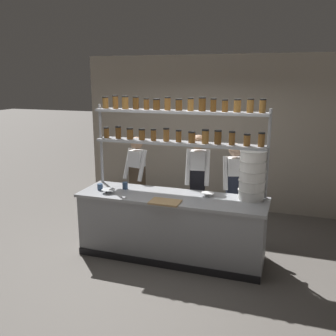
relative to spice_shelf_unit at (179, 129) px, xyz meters
The scene contains 13 objects.
ground_plane 1.85m from the spice_shelf_unit, 91.60° to the right, with size 40.00×40.00×0.00m, color #5B5651.
back_wall 2.09m from the spice_shelf_unit, 90.26° to the left, with size 5.06×0.12×2.95m, color #9E9384.
prep_counter 1.40m from the spice_shelf_unit, 91.59° to the right, with size 2.66×0.76×0.92m.
spice_shelf_unit is the anchor object (origin of this frame).
chef_left 1.32m from the spice_shelf_unit, 153.35° to the left, with size 0.40×0.32×1.60m.
chef_center 0.91m from the spice_shelf_unit, 52.14° to the left, with size 0.39×0.32×1.70m.
chef_right 1.27m from the spice_shelf_unit, 30.74° to the left, with size 0.41×0.35×1.58m.
container_stack 1.21m from the spice_shelf_unit, ahead, with size 0.37×0.37×0.68m.
cutting_board 1.10m from the spice_shelf_unit, 89.54° to the right, with size 0.40×0.26×0.02m.
prep_bowl_near_left 1.02m from the spice_shelf_unit, 20.72° to the right, with size 0.18×0.18×0.05m.
prep_bowl_center_front 1.35m from the spice_shelf_unit, 151.73° to the right, with size 0.20×0.20×0.05m.
serving_cup_front 1.44m from the spice_shelf_unit, 160.29° to the right, with size 0.08×0.08×0.09m.
serving_cup_by_board 1.17m from the spice_shelf_unit, 163.03° to the right, with size 0.08×0.08×0.10m.
Camera 1 is at (1.55, -4.74, 2.55)m, focal length 40.00 mm.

